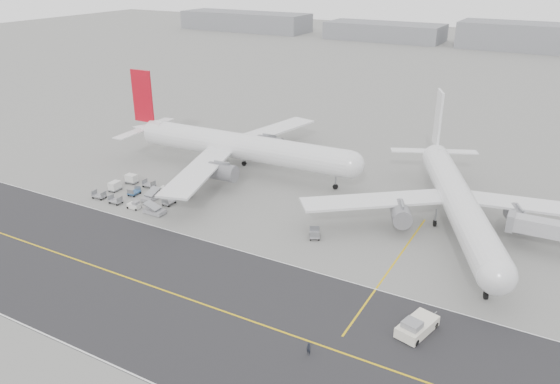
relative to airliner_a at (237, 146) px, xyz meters
The scene contains 10 objects.
ground 33.98m from the airliner_a, 62.18° to the right, with size 700.00×700.00×0.00m, color gray.
taxiway 52.18m from the airliner_a, 66.55° to the right, with size 220.00×59.00×0.03m.
horizon_buildings 234.99m from the airliner_a, 78.81° to the left, with size 520.00×28.00×28.00m, color gray, non-canonical shape.
airliner_a is the anchor object (origin of this frame).
airliner_b 51.38m from the airliner_a, ahead, with size 53.34×54.62×19.97m.
pushback_tug 66.69m from the airliner_a, 35.92° to the right, with size 4.64×8.66×2.44m.
jet_bridge 68.34m from the airliner_a, ahead, with size 15.95×3.45×6.01m.
gse_cluster 25.29m from the airliner_a, 111.59° to the right, with size 23.09×17.44×2.09m, color gray, non-canonical shape.
stray_dolly 37.58m from the airliner_a, 35.16° to the right, with size 1.74×2.83×1.74m, color silver, non-canonical shape.
ground_crew_a 66.30m from the airliner_a, 49.07° to the right, with size 0.67×0.44×1.83m, color black.
Camera 1 is at (51.32, -70.13, 45.93)m, focal length 35.00 mm.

